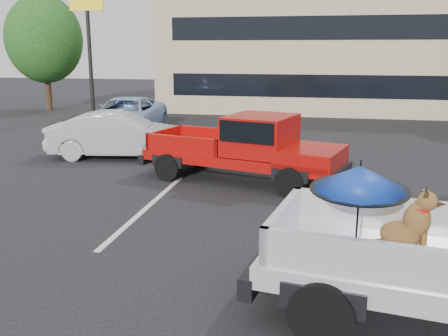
{
  "coord_description": "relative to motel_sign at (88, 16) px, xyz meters",
  "views": [
    {
      "loc": [
        0.55,
        -7.56,
        3.25
      ],
      "look_at": [
        -1.05,
        0.41,
        1.3
      ],
      "focal_mm": 40.0,
      "sensor_mm": 36.0,
      "label": 1
    }
  ],
  "objects": [
    {
      "name": "red_pickup",
      "position": [
        8.92,
        -9.59,
        -3.73
      ],
      "size": [
        5.4,
        3.06,
        1.68
      ],
      "rotation": [
        0.0,
        0.0,
        -0.27
      ],
      "color": "black",
      "rests_on": "ground"
    },
    {
      "name": "tree_left",
      "position": [
        -4.0,
        3.0,
        -0.92
      ],
      "size": [
        3.96,
        3.96,
        6.02
      ],
      "color": "#332114",
      "rests_on": "ground"
    },
    {
      "name": "tree_back",
      "position": [
        16.0,
        10.0,
        -0.24
      ],
      "size": [
        4.68,
        4.68,
        7.11
      ],
      "color": "#332114",
      "rests_on": "ground"
    },
    {
      "name": "silver_sedan",
      "position": [
        4.47,
        -7.5,
        -3.96
      ],
      "size": [
        4.4,
        2.16,
        1.39
      ],
      "primitive_type": "imported",
      "rotation": [
        0.0,
        0.0,
        1.74
      ],
      "color": "#B5B8BD",
      "rests_on": "ground"
    },
    {
      "name": "motel_sign",
      "position": [
        0.0,
        0.0,
        0.0
      ],
      "size": [
        1.6,
        0.22,
        6.0
      ],
      "color": "black",
      "rests_on": "ground"
    },
    {
      "name": "stripe_left",
      "position": [
        7.0,
        -12.0,
        -4.65
      ],
      "size": [
        0.12,
        5.0,
        0.01
      ],
      "primitive_type": "cube",
      "color": "silver",
      "rests_on": "ground"
    },
    {
      "name": "motel_building",
      "position": [
        12.0,
        6.99,
        -1.45
      ],
      "size": [
        20.4,
        8.4,
        6.3
      ],
      "color": "tan",
      "rests_on": "ground"
    },
    {
      "name": "ground",
      "position": [
        10.0,
        -14.0,
        -4.65
      ],
      "size": [
        90.0,
        90.0,
        0.0
      ],
      "primitive_type": "plane",
      "color": "black",
      "rests_on": "ground"
    },
    {
      "name": "blue_suv",
      "position": [
        2.91,
        -3.11,
        -3.96
      ],
      "size": [
        2.62,
        5.1,
        1.38
      ],
      "primitive_type": "imported",
      "rotation": [
        0.0,
        0.0,
        0.07
      ],
      "color": "#92B1DA",
      "rests_on": "ground"
    }
  ]
}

